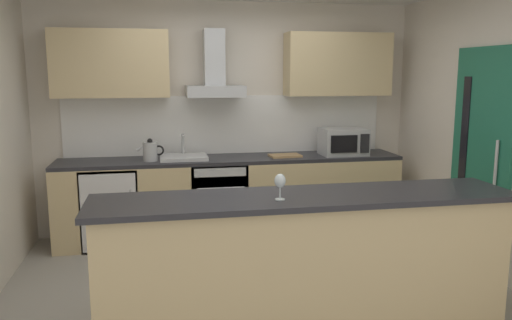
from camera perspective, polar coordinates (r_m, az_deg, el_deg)
ground at (r=4.51m, az=0.03°, el=-14.20°), size 5.26×4.48×0.02m
wall_back at (r=5.92m, az=-3.29°, el=4.70°), size 5.26×0.12×2.60m
wall_right at (r=5.04m, az=25.27°, el=2.90°), size 0.12×4.48×2.60m
backsplash_tile at (r=5.86m, az=-3.19°, el=3.96°), size 3.62×0.02×0.66m
counter_back at (r=5.69m, az=-2.70°, el=-4.19°), size 3.75×0.60×0.90m
counter_island at (r=3.73m, az=5.55°, el=-11.15°), size 2.99×0.64×0.98m
upper_cabinets at (r=5.67m, az=-3.04°, el=10.65°), size 3.70×0.32×0.70m
side_door at (r=5.11m, az=23.78°, el=-0.01°), size 0.08×0.85×2.05m
oven at (r=5.64m, az=-4.33°, el=-4.22°), size 0.60×0.62×0.80m
refrigerator at (r=5.64m, az=-15.86°, el=-4.95°), size 0.58×0.60×0.85m
microwave at (r=5.84m, az=9.73°, el=2.04°), size 0.50×0.38×0.30m
sink at (r=5.53m, az=-8.09°, el=0.38°), size 0.50×0.40×0.26m
kettle at (r=5.47m, az=-11.73°, el=0.98°), size 0.29×0.15×0.24m
range_hood at (r=5.60m, az=-4.66°, el=9.39°), size 0.62×0.45×0.72m
wine_glass at (r=3.41m, az=2.71°, el=-2.45°), size 0.08×0.08×0.18m
chopping_board at (r=5.66m, az=3.26°, el=0.50°), size 0.35×0.24×0.02m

